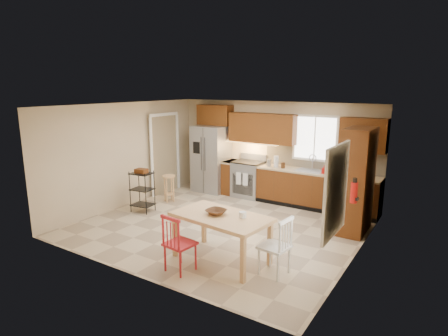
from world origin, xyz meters
TOP-DOWN VIEW (x-y plane):
  - floor at (0.00, 0.00)m, footprint 5.50×5.50m
  - ceiling at (0.00, 0.00)m, footprint 5.50×5.00m
  - wall_back at (0.00, 2.50)m, footprint 5.50×0.02m
  - wall_front at (0.00, -2.50)m, footprint 5.50×0.02m
  - wall_left at (-2.75, 0.00)m, footprint 0.02×5.00m
  - wall_right at (2.75, 0.00)m, footprint 0.02×5.00m
  - refrigerator at (-1.70, 2.12)m, footprint 0.92×0.75m
  - range_stove at (-0.55, 2.19)m, footprint 0.76×0.63m
  - base_cabinet_narrow at (-1.10, 2.20)m, footprint 0.30×0.60m
  - base_cabinet_run at (1.29, 2.20)m, footprint 2.92×0.60m
  - dishwasher at (1.85, 1.91)m, footprint 0.60×0.02m
  - backsplash at (1.29, 2.48)m, footprint 2.92×0.03m
  - upper_over_fridge at (-1.70, 2.33)m, footprint 1.00×0.35m
  - upper_left_block at (-0.25, 2.33)m, footprint 1.80×0.35m
  - upper_right_block at (2.25, 2.33)m, footprint 1.00×0.35m
  - window_back at (1.10, 2.48)m, footprint 1.12×0.04m
  - sink at (1.10, 2.20)m, footprint 0.62×0.46m
  - undercab_glow at (-0.55, 2.30)m, footprint 1.60×0.30m
  - soap_bottle at (1.48, 2.10)m, footprint 0.09×0.09m
  - paper_towel at (0.25, 2.15)m, footprint 0.12×0.12m
  - canister_steel at (0.05, 2.15)m, footprint 0.11×0.11m
  - canister_wood at (0.45, 2.12)m, footprint 0.10×0.10m
  - pantry at (2.43, 1.20)m, footprint 0.50×0.95m
  - fire_extinguisher at (2.63, 0.15)m, footprint 0.12×0.12m
  - window_right at (2.68, -1.15)m, footprint 0.04×1.02m
  - doorway at (-2.67, 1.30)m, footprint 0.04×0.95m
  - dining_table at (0.88, -1.33)m, footprint 1.70×1.07m
  - chair_red at (0.53, -1.98)m, footprint 0.49×0.49m
  - chair_white at (1.83, -1.28)m, footprint 0.49×0.49m
  - table_bowl at (0.78, -1.33)m, footprint 0.36×0.36m
  - table_jar at (1.23, -1.23)m, footprint 0.13×0.13m
  - bar_stool at (-2.03, 0.72)m, footprint 0.42×0.42m
  - utility_cart at (-2.04, -0.21)m, footprint 0.53×0.43m

SIDE VIEW (x-z plane):
  - floor at x=0.00m, z-range 0.00..0.00m
  - bar_stool at x=-2.03m, z-range 0.00..0.68m
  - dining_table at x=0.88m, z-range 0.00..0.78m
  - base_cabinet_narrow at x=-1.10m, z-range 0.00..0.90m
  - base_cabinet_run at x=1.29m, z-range 0.00..0.90m
  - dishwasher at x=1.85m, z-range 0.06..0.84m
  - range_stove at x=-0.55m, z-range 0.00..0.92m
  - chair_red at x=0.53m, z-range 0.00..0.95m
  - chair_white at x=1.83m, z-range 0.00..0.95m
  - utility_cart at x=-2.04m, z-range 0.00..0.97m
  - table_bowl at x=0.78m, z-range 0.75..0.83m
  - table_jar at x=1.23m, z-range 0.75..0.90m
  - sink at x=1.10m, z-range 0.78..0.94m
  - refrigerator at x=-1.70m, z-range 0.00..1.82m
  - canister_wood at x=0.45m, z-range 0.90..1.04m
  - canister_steel at x=0.05m, z-range 0.90..1.08m
  - soap_bottle at x=1.48m, z-range 0.90..1.09m
  - paper_towel at x=0.25m, z-range 0.90..1.18m
  - pantry at x=2.43m, z-range 0.00..2.10m
  - doorway at x=-2.67m, z-range 0.00..2.10m
  - fire_extinguisher at x=2.63m, z-range 0.92..1.28m
  - backsplash at x=1.29m, z-range 0.90..1.45m
  - wall_back at x=0.00m, z-range 0.00..2.50m
  - wall_front at x=0.00m, z-range 0.00..2.50m
  - wall_left at x=-2.75m, z-range 0.00..2.50m
  - wall_right at x=2.75m, z-range 0.00..2.50m
  - undercab_glow at x=-0.55m, z-range 1.43..1.43m
  - window_right at x=2.68m, z-range 0.79..2.11m
  - window_back at x=1.10m, z-range 1.09..2.21m
  - upper_left_block at x=-0.25m, z-range 1.45..2.20m
  - upper_right_block at x=2.25m, z-range 1.45..2.20m
  - upper_over_fridge at x=-1.70m, z-range 1.83..2.38m
  - ceiling at x=0.00m, z-range 2.49..2.51m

